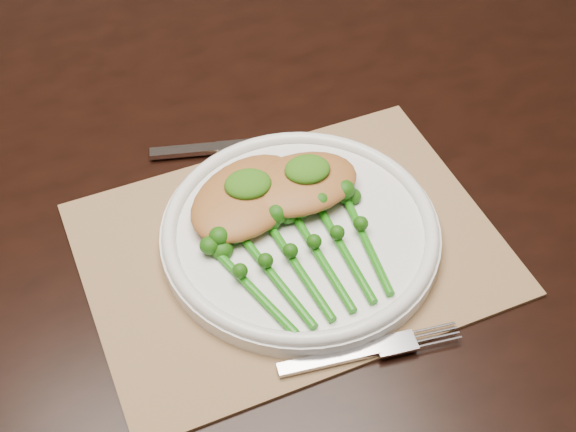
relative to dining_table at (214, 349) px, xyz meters
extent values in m
cube|color=black|center=(0.00, 0.00, 0.35)|extent=(1.69, 1.07, 0.04)
cube|color=#8F6D49|center=(0.08, -0.14, 0.37)|extent=(0.47, 0.37, 0.00)
cylinder|color=white|center=(0.09, -0.13, 0.39)|extent=(0.30, 0.30, 0.02)
torus|color=white|center=(0.09, -0.13, 0.40)|extent=(0.29, 0.29, 0.02)
cube|color=silver|center=(0.00, 0.03, 0.38)|extent=(0.08, 0.02, 0.01)
cube|color=silver|center=(0.10, 0.02, 0.38)|extent=(0.12, 0.03, 0.00)
cube|color=silver|center=(0.08, -0.28, 0.38)|extent=(0.10, 0.01, 0.01)
ellipsoid|color=#B06D33|center=(0.05, -0.08, 0.41)|extent=(0.17, 0.16, 0.03)
ellipsoid|color=#B06D33|center=(0.11, -0.08, 0.41)|extent=(0.14, 0.11, 0.03)
ellipsoid|color=#1E4F0B|center=(0.05, -0.08, 0.42)|extent=(0.05, 0.04, 0.02)
ellipsoid|color=#1E4F0B|center=(0.12, -0.08, 0.43)|extent=(0.05, 0.04, 0.02)
camera|label=1|loc=(-0.06, -0.65, 1.03)|focal=50.00mm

